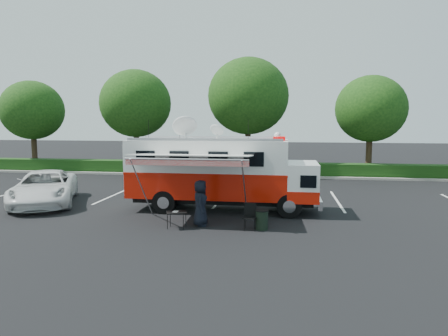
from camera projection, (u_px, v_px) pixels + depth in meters
The scene contains 10 objects.
ground_plane at pixel (222, 210), 18.31m from camera, with size 120.00×120.00×0.00m, color black.
back_border at pixel (263, 109), 30.23m from camera, with size 60.00×6.14×8.87m.
stall_lines at pixel (222, 198), 21.33m from camera, with size 24.12×5.50×0.01m.
command_truck at pixel (221, 172), 18.11m from camera, with size 8.62×2.37×4.14m.
awning at pixel (192, 157), 15.70m from camera, with size 4.70×2.45×2.84m.
white_suv at pixel (46, 204), 19.68m from camera, with size 2.71×5.88×1.63m, color silver.
person at pixel (201, 226), 15.64m from camera, with size 0.88×0.57×1.80m, color black.
folding_table at pixel (177, 213), 15.20m from camera, with size 0.89×0.75×0.64m.
folding_chair at pixel (250, 214), 15.08m from camera, with size 0.56×0.59×0.99m.
trash_bin at pixel (262, 220), 15.04m from camera, with size 0.50×0.50×0.76m.
Camera 1 is at (2.72, -17.74, 4.09)m, focal length 32.00 mm.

